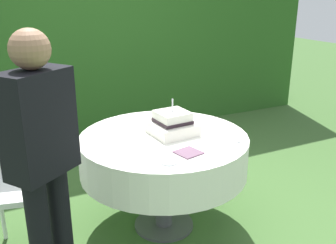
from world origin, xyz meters
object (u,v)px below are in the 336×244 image
at_px(garden_chair, 18,176).
at_px(serving_plate_far, 169,162).
at_px(cake_table, 164,153).
at_px(wedding_cake, 173,124).
at_px(standing_person, 43,159).
at_px(serving_plate_near, 233,140).
at_px(napkin_stack, 188,153).

bearing_deg(garden_chair, serving_plate_far, -39.59).
bearing_deg(cake_table, wedding_cake, 9.39).
xyz_separation_m(garden_chair, standing_person, (0.10, -0.68, 0.39)).
relative_size(cake_table, serving_plate_near, 10.97).
bearing_deg(serving_plate_far, wedding_cake, 60.53).
xyz_separation_m(cake_table, napkin_stack, (0.01, -0.35, 0.14)).
bearing_deg(cake_table, serving_plate_near, -36.88).
bearing_deg(serving_plate_far, garden_chair, 140.41).
height_order(napkin_stack, garden_chair, garden_chair).
xyz_separation_m(napkin_stack, garden_chair, (-1.01, 0.61, -0.22)).
distance_m(cake_table, serving_plate_near, 0.52).
bearing_deg(standing_person, serving_plate_near, 5.22).
height_order(garden_chair, standing_person, standing_person).
bearing_deg(standing_person, garden_chair, 98.19).
height_order(cake_table, wedding_cake, wedding_cake).
bearing_deg(wedding_cake, serving_plate_near, -44.50).
distance_m(wedding_cake, serving_plate_near, 0.45).
bearing_deg(napkin_stack, serving_plate_near, 7.56).
relative_size(cake_table, garden_chair, 1.39).
bearing_deg(standing_person, serving_plate_far, -0.72).
relative_size(cake_table, napkin_stack, 8.19).
bearing_deg(cake_table, serving_plate_far, -111.49).
xyz_separation_m(cake_table, serving_plate_near, (0.40, -0.30, 0.15)).
bearing_deg(serving_plate_near, garden_chair, 158.24).
bearing_deg(serving_plate_near, standing_person, -174.78).
distance_m(garden_chair, standing_person, 0.79).
height_order(cake_table, serving_plate_near, serving_plate_near).
bearing_deg(serving_plate_far, serving_plate_near, 12.71).
distance_m(serving_plate_near, standing_person, 1.32).
relative_size(serving_plate_far, napkin_stack, 0.72).
bearing_deg(wedding_cake, napkin_stack, -100.92).
bearing_deg(napkin_stack, cake_table, 91.72).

